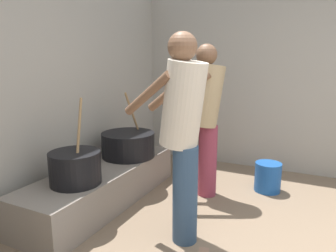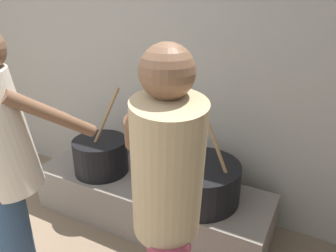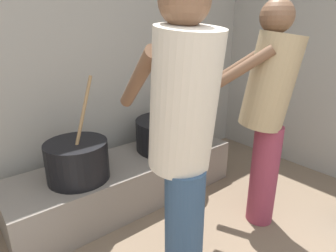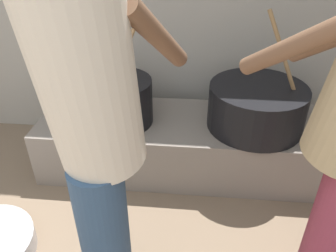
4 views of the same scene
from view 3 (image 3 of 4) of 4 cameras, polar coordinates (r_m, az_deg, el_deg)
block_enclosure_rear at (r=2.45m, az=-30.91°, el=11.93°), size 5.46×0.20×2.47m
hearth_ledge at (r=2.51m, az=-8.13°, el=-10.70°), size 1.94×0.60×0.38m
cooking_pot_main at (r=2.16m, az=-17.92°, el=-6.65°), size 0.45×0.45×0.74m
cooking_pot_secondary at (r=2.58m, az=0.11°, el=-1.58°), size 0.60×0.60×0.73m
cook_in_tan_shirt at (r=2.06m, az=19.55°, el=3.84°), size 0.65×0.73×1.61m
cook_in_cream_shirt at (r=1.31m, az=3.00°, el=-2.42°), size 0.49×0.74×1.65m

